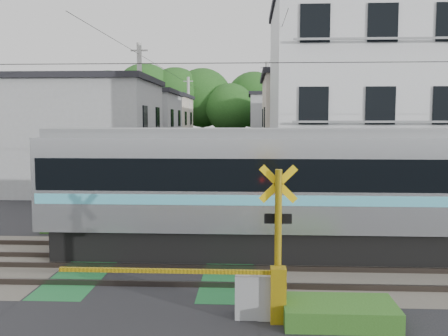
# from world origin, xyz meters

# --- Properties ---
(ground) EXTENTS (120.00, 120.00, 0.00)m
(ground) POSITION_xyz_m (0.00, 0.00, 0.00)
(ground) COLOR black
(track_bed) EXTENTS (120.00, 120.00, 0.14)m
(track_bed) POSITION_xyz_m (0.00, 0.00, 0.04)
(track_bed) COLOR #47423A
(track_bed) RESTS_ON ground
(crossing_signal_near) EXTENTS (4.74, 0.65, 3.09)m
(crossing_signal_near) POSITION_xyz_m (2.59, -3.65, 0.71)
(crossing_signal_near) COLOR yellow
(crossing_signal_near) RESTS_ON ground
(crossing_signal_far) EXTENTS (4.74, 0.65, 3.09)m
(crossing_signal_far) POSITION_xyz_m (-2.59, 3.65, 0.71)
(crossing_signal_far) COLOR yellow
(crossing_signal_far) RESTS_ON ground
(apartment_block) EXTENTS (10.20, 8.36, 9.30)m
(apartment_block) POSITION_xyz_m (8.50, 9.49, 4.66)
(apartment_block) COLOR silver
(apartment_block) RESTS_ON ground
(houses_row) EXTENTS (22.07, 31.35, 6.80)m
(houses_row) POSITION_xyz_m (0.25, 25.92, 3.24)
(houses_row) COLOR #9C9EA0
(houses_row) RESTS_ON ground
(tree_hill) EXTENTS (40.00, 12.88, 10.64)m
(tree_hill) POSITION_xyz_m (-1.50, 47.85, 5.07)
(tree_hill) COLOR #204C19
(tree_hill) RESTS_ON ground
(catenary) EXTENTS (60.00, 5.04, 7.00)m
(catenary) POSITION_xyz_m (6.00, 0.03, 3.70)
(catenary) COLOR #2D2D33
(catenary) RESTS_ON ground
(utility_poles) EXTENTS (7.90, 42.00, 8.00)m
(utility_poles) POSITION_xyz_m (-1.05, 23.01, 4.08)
(utility_poles) COLOR #A5A5A0
(utility_poles) RESTS_ON ground
(pedestrian) EXTENTS (0.72, 0.61, 1.67)m
(pedestrian) POSITION_xyz_m (-0.98, 34.17, 0.84)
(pedestrian) COLOR #292D34
(pedestrian) RESTS_ON ground
(weed_patches) EXTENTS (10.25, 8.80, 0.40)m
(weed_patches) POSITION_xyz_m (1.76, -0.09, 0.18)
(weed_patches) COLOR #2D5E1E
(weed_patches) RESTS_ON ground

